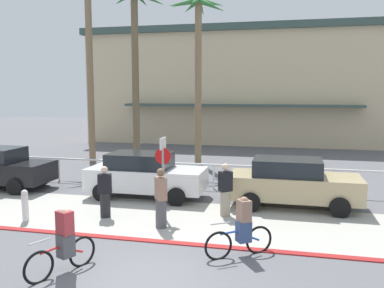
{
  "coord_description": "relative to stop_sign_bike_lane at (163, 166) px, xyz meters",
  "views": [
    {
      "loc": [
        2.95,
        -7.88,
        3.98
      ],
      "look_at": [
        -0.32,
        6.0,
        2.16
      ],
      "focal_mm": 38.62,
      "sensor_mm": 36.0,
      "label": 1
    }
  ],
  "objects": [
    {
      "name": "ground_plane",
      "position": [
        0.84,
        5.73,
        -1.68
      ],
      "size": [
        80.0,
        80.0,
        0.0
      ],
      "primitive_type": "plane",
      "color": "#5B5B60"
    },
    {
      "name": "sidewalk_strip",
      "position": [
        0.84,
        -0.07,
        -1.67
      ],
      "size": [
        44.0,
        4.0,
        0.02
      ],
      "primitive_type": "cube",
      "color": "#ADAAA0",
      "rests_on": "ground"
    },
    {
      "name": "curb_paint",
      "position": [
        0.84,
        -2.07,
        -1.66
      ],
      "size": [
        44.0,
        0.24,
        0.03
      ],
      "primitive_type": "cube",
      "color": "maroon",
      "rests_on": "ground"
    },
    {
      "name": "building_backdrop",
      "position": [
        0.27,
        22.39,
        2.74
      ],
      "size": [
        24.65,
        10.73,
        8.8
      ],
      "color": "beige",
      "rests_on": "ground"
    },
    {
      "name": "rail_fence",
      "position": [
        0.84,
        4.23,
        -0.84
      ],
      "size": [
        18.88,
        0.08,
        1.04
      ],
      "color": "white",
      "rests_on": "ground"
    },
    {
      "name": "stop_sign_bike_lane",
      "position": [
        0.0,
        0.0,
        0.0
      ],
      "size": [
        0.52,
        0.56,
        2.56
      ],
      "color": "gray",
      "rests_on": "ground"
    },
    {
      "name": "bollard_0",
      "position": [
        -4.02,
        -1.35,
        -1.16
      ],
      "size": [
        0.2,
        0.2,
        1.0
      ],
      "color": "white",
      "rests_on": "ground"
    },
    {
      "name": "palm_tree_0",
      "position": [
        -6.98,
        8.93,
        5.21
      ],
      "size": [
        2.92,
        3.22,
        9.85
      ],
      "color": "#846B4C",
      "rests_on": "ground"
    },
    {
      "name": "palm_tree_1",
      "position": [
        -4.05,
        8.34,
        5.19
      ],
      "size": [
        3.17,
        3.15,
        9.18
      ],
      "color": "brown",
      "rests_on": "ground"
    },
    {
      "name": "palm_tree_2",
      "position": [
        -1.02,
        9.68,
        4.91
      ],
      "size": [
        2.93,
        2.99,
        8.89
      ],
      "color": "#846B4C",
      "rests_on": "ground"
    },
    {
      "name": "car_white_1",
      "position": [
        -1.42,
        2.28,
        -0.81
      ],
      "size": [
        4.4,
        2.02,
        1.69
      ],
      "color": "white",
      "rests_on": "ground"
    },
    {
      "name": "car_tan_2",
      "position": [
        3.97,
        2.17,
        -0.81
      ],
      "size": [
        4.4,
        2.02,
        1.69
      ],
      "color": "tan",
      "rests_on": "ground"
    },
    {
      "name": "cyclist_blue_0",
      "position": [
        2.76,
        -2.49,
        -0.98
      ],
      "size": [
        1.54,
        1.07,
        1.5
      ],
      "color": "black",
      "rests_on": "ground"
    },
    {
      "name": "cyclist_red_1",
      "position": [
        -0.94,
        -4.33,
        -0.98
      ],
      "size": [
        0.82,
        1.68,
        1.5
      ],
      "color": "black",
      "rests_on": "ground"
    },
    {
      "name": "pedestrian_0",
      "position": [
        1.88,
        0.6,
        -0.88
      ],
      "size": [
        0.47,
        0.45,
        1.72
      ],
      "color": "gray",
      "rests_on": "ground"
    },
    {
      "name": "pedestrian_1",
      "position": [
        -1.8,
        -0.41,
        -0.91
      ],
      "size": [
        0.45,
        0.39,
        1.66
      ],
      "color": "#232326",
      "rests_on": "ground"
    },
    {
      "name": "pedestrian_2",
      "position": [
        0.23,
        -0.98,
        -0.85
      ],
      "size": [
        0.45,
        0.48,
        1.78
      ],
      "color": "#4C4C51",
      "rests_on": "ground"
    }
  ]
}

